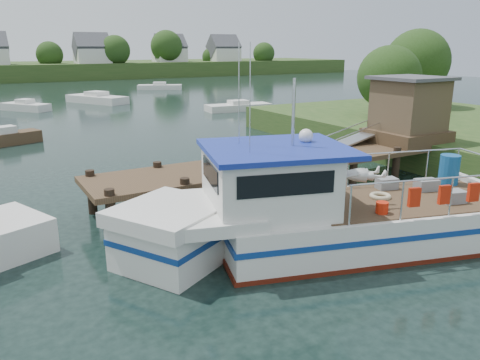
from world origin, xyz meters
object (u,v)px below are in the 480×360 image
moored_b (26,106)px  moored_c (238,107)px  lobster_boat (317,214)px  moored_d (97,99)px  dock (369,129)px  moored_far (160,87)px  moored_rowboat (6,138)px

moored_b → moored_c: size_ratio=0.78×
lobster_boat → moored_d: lobster_boat is taller
lobster_boat → moored_d: size_ratio=1.63×
lobster_boat → moored_c: (13.58, 28.49, -0.71)m
lobster_boat → moored_c: size_ratio=1.94×
dock → moored_c: size_ratio=2.63×
moored_b → moored_d: (7.38, 3.07, 0.05)m
moored_d → moored_far: bearing=48.8°
dock → moored_far: 49.53m
moored_far → moored_d: size_ratio=0.85×
moored_d → lobster_boat: bearing=-92.7°
moored_b → moored_d: 7.99m
moored_rowboat → moored_c: size_ratio=0.66×
moored_rowboat → moored_b: moored_rowboat is taller
moored_rowboat → moored_d: moored_d is taller
moored_b → moored_c: 20.07m
dock → moored_d: 36.59m
moored_b → moored_rowboat: bearing=-80.8°
moored_far → moored_c: (-1.68, -25.44, -0.03)m
moored_far → moored_rowboat: bearing=-113.2°
dock → lobster_boat: (-6.99, -5.13, -1.17)m
dock → moored_far: size_ratio=2.59×
dock → moored_far: bearing=80.4°
moored_rowboat → moored_far: bearing=67.3°
moored_far → moored_b: bearing=-130.0°
lobster_boat → moored_rowboat: (-6.71, 21.60, -0.65)m
moored_rowboat → moored_b: bearing=91.9°
moored_rowboat → lobster_boat: bearing=-61.3°
dock → moored_d: size_ratio=2.21×
lobster_boat → moored_far: size_ratio=1.91×
moored_rowboat → moored_c: bearing=30.2°
dock → lobster_boat: bearing=-143.7°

